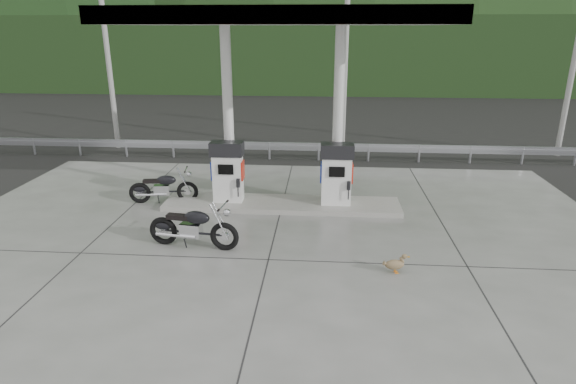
# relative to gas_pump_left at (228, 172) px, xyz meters

# --- Properties ---
(ground) EXTENTS (160.00, 160.00, 0.00)m
(ground) POSITION_rel_gas_pump_left_xyz_m (1.60, -2.50, -1.07)
(ground) COLOR black
(ground) RESTS_ON ground
(forecourt_apron) EXTENTS (18.00, 14.00, 0.02)m
(forecourt_apron) POSITION_rel_gas_pump_left_xyz_m (1.60, -2.50, -1.06)
(forecourt_apron) COLOR slate
(forecourt_apron) RESTS_ON ground
(pump_island) EXTENTS (7.00, 1.40, 0.15)m
(pump_island) POSITION_rel_gas_pump_left_xyz_m (1.60, 0.00, -0.98)
(pump_island) COLOR gray
(pump_island) RESTS_ON forecourt_apron
(gas_pump_left) EXTENTS (0.95, 0.55, 1.80)m
(gas_pump_left) POSITION_rel_gas_pump_left_xyz_m (0.00, 0.00, 0.00)
(gas_pump_left) COLOR white
(gas_pump_left) RESTS_ON pump_island
(gas_pump_right) EXTENTS (0.95, 0.55, 1.80)m
(gas_pump_right) POSITION_rel_gas_pump_left_xyz_m (3.20, 0.00, 0.00)
(gas_pump_right) COLOR white
(gas_pump_right) RESTS_ON pump_island
(canopy_column_left) EXTENTS (0.30, 0.30, 5.00)m
(canopy_column_left) POSITION_rel_gas_pump_left_xyz_m (0.00, 0.40, 1.60)
(canopy_column_left) COLOR white
(canopy_column_left) RESTS_ON pump_island
(canopy_column_right) EXTENTS (0.30, 0.30, 5.00)m
(canopy_column_right) POSITION_rel_gas_pump_left_xyz_m (3.20, 0.40, 1.60)
(canopy_column_right) COLOR white
(canopy_column_right) RESTS_ON pump_island
(canopy_roof) EXTENTS (8.50, 5.00, 0.40)m
(canopy_roof) POSITION_rel_gas_pump_left_xyz_m (1.60, 0.00, 4.30)
(canopy_roof) COLOR silver
(canopy_roof) RESTS_ON canopy_column_left
(guardrail) EXTENTS (26.00, 0.16, 1.42)m
(guardrail) POSITION_rel_gas_pump_left_xyz_m (1.60, 5.50, -0.36)
(guardrail) COLOR #94969B
(guardrail) RESTS_ON ground
(road) EXTENTS (60.00, 7.00, 0.01)m
(road) POSITION_rel_gas_pump_left_xyz_m (1.60, 9.00, -1.07)
(road) COLOR black
(road) RESTS_ON ground
(utility_pole_a) EXTENTS (0.22, 0.22, 8.00)m
(utility_pole_a) POSITION_rel_gas_pump_left_xyz_m (-6.40, 7.00, 2.93)
(utility_pole_a) COLOR gray
(utility_pole_a) RESTS_ON ground
(utility_pole_b) EXTENTS (0.22, 0.22, 8.00)m
(utility_pole_b) POSITION_rel_gas_pump_left_xyz_m (3.60, 7.00, 2.93)
(utility_pole_b) COLOR gray
(utility_pole_b) RESTS_ON ground
(utility_pole_c) EXTENTS (0.22, 0.22, 8.00)m
(utility_pole_c) POSITION_rel_gas_pump_left_xyz_m (12.60, 7.00, 2.93)
(utility_pole_c) COLOR gray
(utility_pole_c) RESTS_ON ground
(tree_band) EXTENTS (80.00, 6.00, 6.00)m
(tree_band) POSITION_rel_gas_pump_left_xyz_m (1.60, 27.50, 1.93)
(tree_band) COLOR black
(tree_band) RESTS_ON ground
(forested_hills) EXTENTS (100.00, 40.00, 140.00)m
(forested_hills) POSITION_rel_gas_pump_left_xyz_m (1.60, 57.50, -1.07)
(forested_hills) COLOR black
(forested_hills) RESTS_ON ground
(motorcycle_left) EXTENTS (2.01, 0.92, 0.92)m
(motorcycle_left) POSITION_rel_gas_pump_left_xyz_m (-2.03, 0.11, -0.59)
(motorcycle_left) COLOR black
(motorcycle_left) RESTS_ON forecourt_apron
(motorcycle_right) EXTENTS (2.22, 0.97, 1.02)m
(motorcycle_right) POSITION_rel_gas_pump_left_xyz_m (-0.29, -2.95, -0.54)
(motorcycle_right) COLOR black
(motorcycle_right) RESTS_ON forecourt_apron
(duck) EXTENTS (0.54, 0.23, 0.37)m
(duck) POSITION_rel_gas_pump_left_xyz_m (4.41, -3.90, -0.86)
(duck) COLOR brown
(duck) RESTS_ON forecourt_apron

